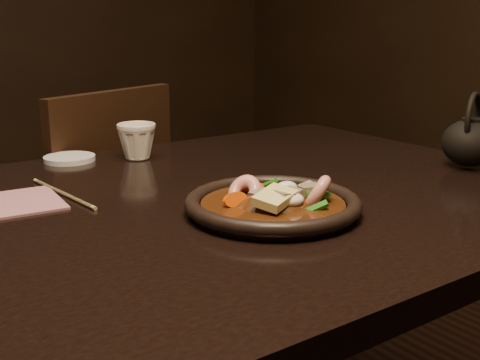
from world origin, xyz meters
TOP-DOWN VIEW (x-y plane):
  - table at (0.00, 0.00)m, footprint 1.60×0.90m
  - chair at (0.18, 0.64)m, footprint 0.53×0.53m
  - plate at (0.19, -0.13)m, footprint 0.27×0.27m
  - stirfry at (0.20, -0.14)m, footprint 0.17×0.17m
  - saucer_right at (0.06, 0.40)m, footprint 0.11×0.11m
  - tea_cup at (0.19, 0.33)m, footprint 0.10×0.10m
  - chopsticks at (-0.04, 0.15)m, footprint 0.03×0.23m
  - napkin at (-0.12, 0.15)m, footprint 0.16×0.16m
  - teapot at (0.70, -0.13)m, footprint 0.13×0.11m

SIDE VIEW (x-z plane):
  - chair at x=0.18m, z-range 0.04..0.91m
  - table at x=0.00m, z-range 0.30..1.05m
  - napkin at x=-0.12m, z-range 0.75..0.75m
  - chopsticks at x=-0.04m, z-range 0.75..0.76m
  - saucer_right at x=0.06m, z-range 0.75..0.76m
  - plate at x=0.19m, z-range 0.75..0.78m
  - stirfry at x=0.20m, z-range 0.74..0.80m
  - tea_cup at x=0.19m, z-range 0.75..0.83m
  - teapot at x=0.70m, z-range 0.73..0.88m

